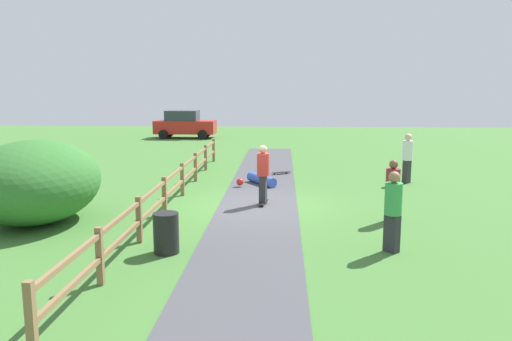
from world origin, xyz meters
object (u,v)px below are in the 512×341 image
(skater_riding, at_px, (263,172))
(bystander_green, at_px, (393,208))
(bush_large, at_px, (35,182))
(skateboard_loose, at_px, (281,172))
(bystander_maroon, at_px, (393,188))
(bystander_white, at_px, (407,156))
(parked_car_red, at_px, (185,124))
(skater_fallen, at_px, (260,180))
(trash_bin, at_px, (166,233))

(skater_riding, distance_m, bystander_green, 5.23)
(bush_large, xyz_separation_m, skateboard_loose, (6.54, 7.74, -1.02))
(skater_riding, xyz_separation_m, bystander_green, (3.02, -4.28, -0.04))
(bystander_maroon, bearing_deg, skateboard_loose, 112.67)
(bystander_white, xyz_separation_m, parked_car_red, (-11.53, 16.05, -0.08))
(skater_fallen, bearing_deg, parked_car_red, 109.85)
(bush_large, bearing_deg, skateboard_loose, 49.80)
(trash_bin, relative_size, skateboard_loose, 1.13)
(bush_large, bearing_deg, trash_bin, -29.93)
(skater_riding, bearing_deg, bystander_white, 36.06)
(trash_bin, bearing_deg, skater_fallen, 77.67)
(bush_large, height_order, parked_car_red, bush_large)
(skater_fallen, bearing_deg, trash_bin, -102.33)
(bystander_maroon, relative_size, bystander_green, 0.93)
(trash_bin, xyz_separation_m, bystander_white, (7.20, 8.44, 0.59))
(skateboard_loose, distance_m, bystander_green, 10.09)
(bush_large, xyz_separation_m, trash_bin, (4.06, -2.34, -0.66))
(skater_riding, relative_size, skateboard_loose, 2.30)
(skater_riding, relative_size, bystander_maroon, 1.09)
(bystander_green, height_order, parked_car_red, parked_car_red)
(bush_large, relative_size, skater_riding, 2.16)
(skater_fallen, relative_size, bystander_maroon, 0.90)
(bystander_maroon, distance_m, bystander_green, 2.60)
(skater_riding, relative_size, bystander_green, 1.01)
(trash_bin, xyz_separation_m, skater_riding, (1.95, 4.61, 0.60))
(bush_large, relative_size, skateboard_loose, 4.98)
(trash_bin, xyz_separation_m, parked_car_red, (-4.33, 24.49, 0.51))
(skater_fallen, relative_size, bystander_green, 0.84)
(bush_large, relative_size, bystander_white, 2.12)
(bystander_green, bearing_deg, trash_bin, -176.09)
(trash_bin, bearing_deg, bystander_maroon, 27.69)
(bystander_green, bearing_deg, bystander_white, 74.55)
(bystander_white, relative_size, parked_car_red, 0.44)
(skateboard_loose, xyz_separation_m, parked_car_red, (-6.81, 14.42, 0.87))
(skater_fallen, relative_size, skateboard_loose, 1.90)
(skater_fallen, bearing_deg, skater_riding, -85.61)
(skater_riding, xyz_separation_m, parked_car_red, (-6.27, 19.88, -0.09))
(trash_bin, height_order, skater_fallen, trash_bin)
(bystander_white, distance_m, parked_car_red, 19.76)
(trash_bin, relative_size, skater_riding, 0.49)
(bystander_white, bearing_deg, skater_riding, -143.94)
(bystander_white, bearing_deg, skateboard_loose, 160.88)
(skateboard_loose, relative_size, bystander_green, 0.44)
(bystander_maroon, bearing_deg, trash_bin, -152.31)
(skater_riding, height_order, bystander_green, skater_riding)
(parked_car_red, bearing_deg, bush_large, -89.30)
(bystander_maroon, xyz_separation_m, parked_car_red, (-9.82, 21.61, 0.03))
(bystander_maroon, relative_size, bystander_white, 0.90)
(bystander_maroon, bearing_deg, parked_car_red, 114.44)
(skater_riding, xyz_separation_m, bystander_maroon, (3.55, -1.73, -0.12))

